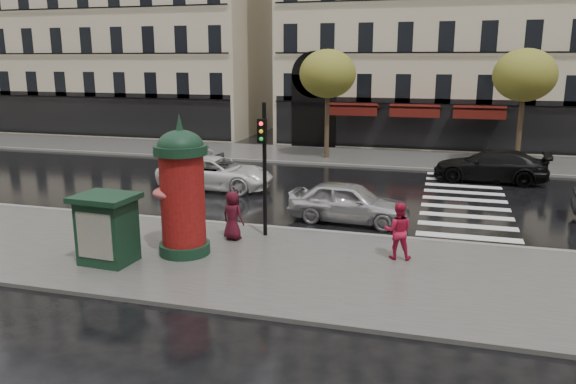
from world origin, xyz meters
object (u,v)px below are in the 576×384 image
(newsstand, at_px, (107,228))
(car_white, at_px, (216,173))
(traffic_light, at_px, (264,157))
(car_black, at_px, (490,166))
(woman_umbrella, at_px, (173,208))
(morris_column, at_px, (182,188))
(car_silver, at_px, (349,202))
(man_burgundy, at_px, (233,215))
(car_far_silver, at_px, (191,156))
(woman_red, at_px, (398,231))

(newsstand, xyz_separation_m, car_white, (-0.94, 10.44, -0.43))
(traffic_light, bearing_deg, car_black, 56.09)
(woman_umbrella, distance_m, morris_column, 0.70)
(newsstand, height_order, car_silver, newsstand)
(man_burgundy, height_order, car_white, man_burgundy)
(car_black, relative_size, car_far_silver, 1.45)
(car_white, xyz_separation_m, car_far_silver, (-3.51, 4.72, -0.11))
(car_white, bearing_deg, traffic_light, -146.56)
(car_silver, height_order, car_black, car_black)
(morris_column, xyz_separation_m, car_far_silver, (-6.27, 13.81, -1.56))
(woman_umbrella, xyz_separation_m, man_burgundy, (1.27, 1.80, -0.64))
(car_white, bearing_deg, car_far_silver, 35.59)
(man_burgundy, bearing_deg, woman_red, -165.15)
(woman_red, height_order, morris_column, morris_column)
(car_silver, distance_m, car_white, 8.03)
(car_white, bearing_deg, car_black, -68.29)
(car_white, height_order, car_black, car_black)
(car_black, bearing_deg, morris_column, -30.33)
(woman_umbrella, relative_size, car_far_silver, 0.58)
(man_burgundy, relative_size, car_black, 0.30)
(traffic_light, relative_size, car_black, 0.82)
(man_burgundy, relative_size, traffic_light, 0.37)
(car_silver, distance_m, car_black, 10.79)
(man_burgundy, height_order, traffic_light, traffic_light)
(woman_umbrella, height_order, car_white, woman_umbrella)
(woman_red, distance_m, morris_column, 6.70)
(woman_umbrella, height_order, woman_red, woman_umbrella)
(newsstand, bearing_deg, woman_umbrella, 40.13)
(woman_red, xyz_separation_m, car_silver, (-2.17, 3.91, -0.22))
(woman_red, bearing_deg, man_burgundy, -9.02)
(car_silver, xyz_separation_m, car_black, (5.67, 9.18, 0.03))
(car_silver, relative_size, car_white, 0.83)
(woman_umbrella, bearing_deg, car_silver, 49.15)
(car_black, bearing_deg, car_white, -62.95)
(man_burgundy, distance_m, morris_column, 2.33)
(woman_umbrella, distance_m, man_burgundy, 2.29)
(woman_umbrella, relative_size, morris_column, 0.51)
(woman_umbrella, height_order, car_silver, woman_umbrella)
(woman_red, relative_size, newsstand, 0.85)
(woman_umbrella, bearing_deg, car_white, 104.94)
(morris_column, bearing_deg, woman_red, 11.61)
(traffic_light, bearing_deg, car_far_silver, 125.38)
(car_black, bearing_deg, woman_umbrella, -31.02)
(man_burgundy, distance_m, car_far_silver, 14.09)
(woman_red, height_order, car_silver, woman_red)
(traffic_light, height_order, car_far_silver, traffic_light)
(woman_umbrella, xyz_separation_m, car_silver, (4.60, 5.32, -0.81))
(man_burgundy, bearing_deg, woman_umbrella, 73.73)
(man_burgundy, xyz_separation_m, car_far_silver, (-7.23, 12.09, -0.30))
(woman_red, distance_m, car_silver, 4.48)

